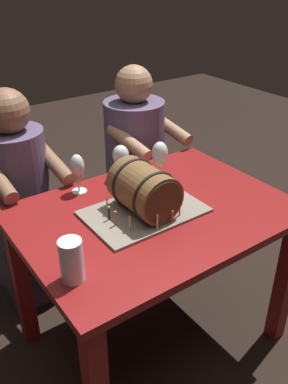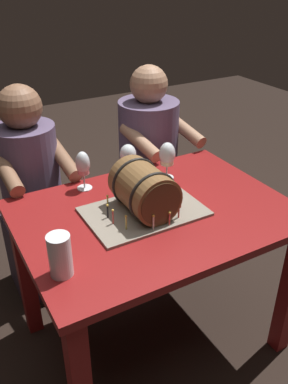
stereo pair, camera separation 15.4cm
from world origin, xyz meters
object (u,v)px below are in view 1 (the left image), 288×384
beer_pint (72,261)px  person_seated_right (135,172)px  wine_glass_rose (77,168)px  person_seated_left (24,211)px  barrel_cake (144,192)px  wine_glass_amber (121,157)px  wine_glass_white (160,155)px  dining_table (154,235)px

beer_pint → person_seated_right: size_ratio=0.13×
beer_pint → person_seated_right: (0.83, 0.86, -0.27)m
wine_glass_rose → person_seated_left: (-0.17, 0.34, -0.34)m
person_seated_right → wine_glass_rose: bearing=-147.9°
barrel_cake → person_seated_right: person_seated_right is taller
barrel_cake → wine_glass_amber: (0.09, 0.32, 0.02)m
person_seated_left → person_seated_right: bearing=0.0°
wine_glass_white → person_seated_right: bearing=70.8°
wine_glass_white → wine_glass_rose: 0.40m
wine_glass_white → barrel_cake: bearing=-138.4°
dining_table → wine_glass_rose: 0.45m
wine_glass_white → beer_pint: bearing=-148.2°
wine_glass_white → person_seated_left: bearing=141.9°
wine_glass_amber → person_seated_right: (0.31, 0.34, -0.31)m
beer_pint → person_seated_left: (0.13, 0.86, -0.30)m
wine_glass_amber → person_seated_left: person_seated_left is taller
dining_table → barrel_cake: 0.23m
person_seated_left → wine_glass_white: bearing=-38.1°
barrel_cake → wine_glass_rose: 0.35m
wine_glass_amber → person_seated_right: bearing=47.5°
beer_pint → wine_glass_white: bearing=31.8°
beer_pint → person_seated_left: person_seated_left is taller
wine_glass_white → person_seated_left: size_ratio=0.16×
wine_glass_amber → person_seated_left: (-0.40, 0.34, -0.33)m
wine_glass_amber → beer_pint: 0.74m
person_seated_right → wine_glass_white: bearing=-109.2°
wine_glass_white → wine_glass_rose: size_ratio=1.00×
barrel_cake → wine_glass_white: (0.25, 0.22, 0.02)m
dining_table → beer_pint: size_ratio=7.39×
barrel_cake → beer_pint: size_ratio=3.15×
wine_glass_rose → dining_table: bearing=-60.6°
wine_glass_white → wine_glass_rose: bearing=165.9°
beer_pint → wine_glass_rose: bearing=60.5°
person_seated_right → person_seated_left: bearing=-180.0°
wine_glass_amber → dining_table: bearing=-97.4°
wine_glass_white → person_seated_right: 0.56m
dining_table → wine_glass_rose: bearing=119.4°
person_seated_left → wine_glass_rose: bearing=-63.7°
person_seated_right → dining_table: bearing=-117.9°
dining_table → person_seated_right: (0.35, 0.67, -0.07)m
barrel_cake → person_seated_left: 0.79m
beer_pint → person_seated_right: person_seated_right is taller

